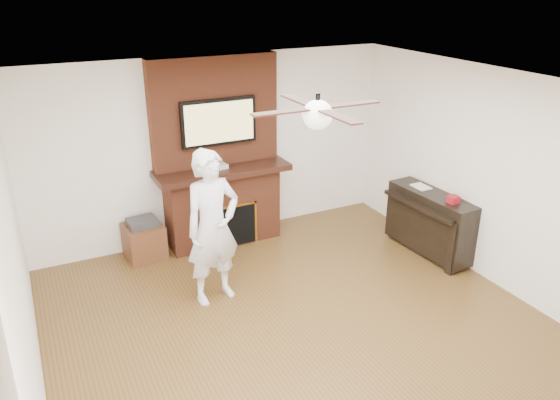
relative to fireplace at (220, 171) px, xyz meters
name	(u,v)px	position (x,y,z in m)	size (l,w,h in m)	color
room_shell	(314,228)	(0.00, -2.55, 0.25)	(5.36, 5.86, 2.86)	#533818
fireplace	(220,171)	(0.00, 0.00, 0.00)	(1.78, 0.64, 2.50)	brown
tv	(219,122)	(0.00, -0.05, 0.68)	(1.00, 0.08, 0.60)	black
ceiling_fan	(318,114)	(0.00, -2.55, 1.34)	(1.21, 1.21, 0.31)	black
person	(213,228)	(-0.60, -1.38, -0.11)	(0.65, 0.43, 1.77)	white
side_table	(144,240)	(-1.10, -0.07, -0.74)	(0.51, 0.51, 0.54)	#502B17
piano	(430,221)	(2.29, -1.59, -0.54)	(0.55, 1.31, 0.93)	black
cable_box	(212,167)	(-0.14, -0.10, 0.11)	(0.37, 0.21, 0.05)	silver
candle_orange	(212,242)	(-0.21, -0.17, -0.93)	(0.08, 0.08, 0.12)	orange
candle_green	(221,243)	(-0.11, -0.22, -0.95)	(0.07, 0.07, 0.09)	#578C38
candle_cream	(232,241)	(0.04, -0.25, -0.94)	(0.09, 0.09, 0.12)	beige
candle_blue	(239,239)	(0.17, -0.21, -0.96)	(0.06, 0.06, 0.07)	#314B93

